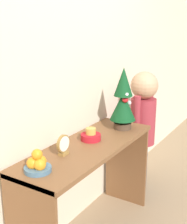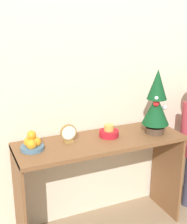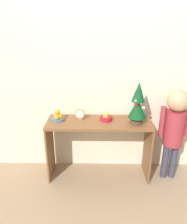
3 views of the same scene
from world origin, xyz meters
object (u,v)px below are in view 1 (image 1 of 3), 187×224
(singing_bowl, at_px, (91,136))
(desk_clock, at_px, (63,145))
(child_figure, at_px, (143,116))
(fruit_bowl, at_px, (38,164))
(mini_tree, at_px, (123,100))

(singing_bowl, bearing_deg, desk_clock, 178.53)
(desk_clock, bearing_deg, child_figure, -3.71)
(singing_bowl, xyz_separation_m, desk_clock, (-0.32, 0.01, 0.04))
(fruit_bowl, xyz_separation_m, desk_clock, (0.26, 0.02, 0.02))
(mini_tree, relative_size, desk_clock, 3.61)
(fruit_bowl, bearing_deg, child_figure, -2.39)
(singing_bowl, bearing_deg, mini_tree, -12.64)
(mini_tree, height_order, singing_bowl, mini_tree)
(child_figure, bearing_deg, singing_bowl, 175.42)
(mini_tree, height_order, fruit_bowl, mini_tree)
(fruit_bowl, distance_m, desk_clock, 0.26)
(mini_tree, bearing_deg, singing_bowl, 167.36)
(singing_bowl, height_order, child_figure, child_figure)
(desk_clock, height_order, child_figure, child_figure)
(fruit_bowl, height_order, singing_bowl, fruit_bowl)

